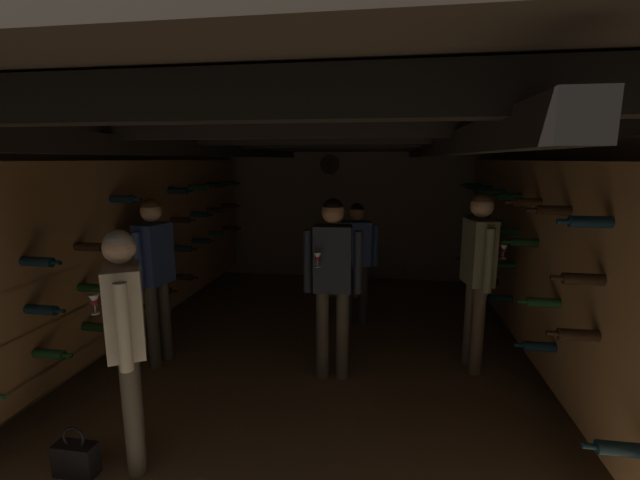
{
  "coord_description": "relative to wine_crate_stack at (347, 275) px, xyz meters",
  "views": [
    {
      "loc": [
        0.64,
        -4.16,
        2.06
      ],
      "look_at": [
        -0.12,
        0.66,
        1.14
      ],
      "focal_mm": 24.1,
      "sensor_mm": 36.0,
      "label": 1
    }
  ],
  "objects": [
    {
      "name": "wine_crate_stack",
      "position": [
        0.0,
        0.0,
        0.0
      ],
      "size": [
        0.52,
        0.35,
        0.6
      ],
      "color": "#A37547",
      "rests_on": "ground_plane"
    },
    {
      "name": "person_guest_mid_right",
      "position": [
        1.46,
        -2.2,
        0.77
      ],
      "size": [
        0.37,
        0.53,
        1.75
      ],
      "color": "brown",
      "rests_on": "ground_plane"
    },
    {
      "name": "ground_plane",
      "position": [
        -0.06,
        -2.22,
        -0.3
      ],
      "size": [
        8.4,
        8.4,
        0.0
      ],
      "primitive_type": "plane",
      "color": "#8C7051"
    },
    {
      "name": "room_shell",
      "position": [
        -0.06,
        -1.95,
        1.13
      ],
      "size": [
        4.72,
        6.52,
        2.41
      ],
      "color": "gray",
      "rests_on": "ground_plane"
    },
    {
      "name": "display_bottle",
      "position": [
        -0.11,
        0.04,
        0.44
      ],
      "size": [
        0.08,
        0.08,
        0.35
      ],
      "color": "#194723",
      "rests_on": "wine_crate_stack"
    },
    {
      "name": "person_host_center",
      "position": [
        0.1,
        -2.59,
        0.75
      ],
      "size": [
        0.54,
        0.34,
        1.72
      ],
      "color": "#4C473D",
      "rests_on": "ground_plane"
    },
    {
      "name": "person_guest_near_left",
      "position": [
        -1.07,
        -3.99,
        0.68
      ],
      "size": [
        0.43,
        0.47,
        1.63
      ],
      "color": "#4C473D",
      "rests_on": "ground_plane"
    },
    {
      "name": "handbag",
      "position": [
        -1.4,
        -4.15,
        -0.18
      ],
      "size": [
        0.28,
        0.12,
        0.35
      ],
      "color": "black",
      "rests_on": "ground_plane"
    },
    {
      "name": "person_guest_mid_left",
      "position": [
        -1.67,
        -2.56,
        0.72
      ],
      "size": [
        0.33,
        0.53,
        1.69
      ],
      "color": "#4C473D",
      "rests_on": "ground_plane"
    },
    {
      "name": "person_guest_rear_center",
      "position": [
        0.22,
        -1.19,
        0.62
      ],
      "size": [
        0.53,
        0.38,
        1.54
      ],
      "color": "#2D2D33",
      "rests_on": "ground_plane"
    }
  ]
}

